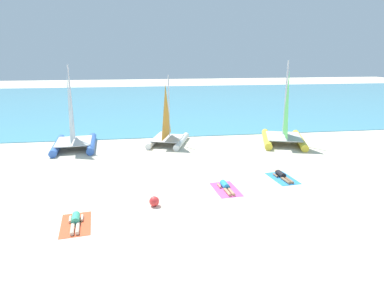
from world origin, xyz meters
TOP-DOWN VIEW (x-y plane):
  - ground_plane at (0.00, 10.00)m, footprint 120.00×120.00m
  - ocean_water at (0.00, 31.62)m, footprint 120.00×40.00m
  - sailboat_white at (-1.07, 9.80)m, footprint 3.38×4.25m
  - sailboat_yellow at (7.16, 8.72)m, footprint 4.03×5.09m
  - sailboat_blue at (-7.48, 9.59)m, footprint 3.12×4.52m
  - towel_left at (-5.42, -1.23)m, footprint 1.34×2.03m
  - sunbather_left at (-5.43, -1.17)m, footprint 0.61×1.57m
  - towel_middle at (1.06, 1.20)m, footprint 1.28×2.00m
  - sunbather_middle at (1.05, 1.27)m, footprint 0.58×1.57m
  - towel_right at (4.32, 2.18)m, footprint 1.31×2.01m
  - sunbather_right at (4.31, 2.24)m, footprint 0.59×1.57m
  - beach_ball at (-2.40, -0.07)m, footprint 0.43×0.43m

SIDE VIEW (x-z plane):
  - ground_plane at x=0.00m, z-range 0.00..0.00m
  - towel_left at x=-5.42m, z-range 0.00..0.01m
  - towel_middle at x=1.06m, z-range 0.00..0.01m
  - towel_right at x=4.32m, z-range 0.00..0.01m
  - ocean_water at x=0.00m, z-range 0.00..0.05m
  - sunbather_left at x=-5.43m, z-range -0.02..0.28m
  - sunbather_middle at x=1.05m, z-range -0.02..0.28m
  - sunbather_right at x=4.31m, z-range -0.02..0.28m
  - beach_ball at x=-2.40m, z-range 0.00..0.43m
  - sailboat_white at x=-1.07m, z-range -1.70..3.13m
  - sailboat_blue at x=-7.48m, z-range -1.96..3.62m
  - sailboat_yellow at x=7.16m, z-range -2.04..3.76m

